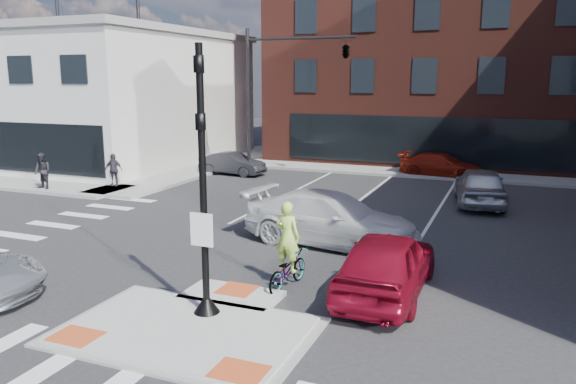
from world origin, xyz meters
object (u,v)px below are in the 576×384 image
at_px(cyclist, 287,259).
at_px(white_pickup, 331,219).
at_px(bg_car_silver, 480,186).
at_px(pedestrian_a, 42,171).
at_px(bg_car_red, 441,165).
at_px(pedestrian_b, 114,170).
at_px(red_sedan, 387,263).
at_px(bg_car_dark, 232,164).

bearing_deg(cyclist, white_pickup, -81.09).
bearing_deg(bg_car_silver, white_pickup, 54.03).
xyz_separation_m(white_pickup, pedestrian_a, (-15.42, 3.00, 0.17)).
relative_size(bg_car_silver, bg_car_red, 1.07).
distance_m(cyclist, pedestrian_b, 15.94).
bearing_deg(bg_car_silver, bg_car_red, -78.01).
distance_m(red_sedan, bg_car_red, 18.22).
height_order(bg_car_dark, pedestrian_a, pedestrian_a).
bearing_deg(bg_car_red, red_sedan, -170.19).
bearing_deg(pedestrian_a, bg_car_dark, 59.76).
relative_size(bg_car_dark, pedestrian_a, 2.18).
bearing_deg(cyclist, bg_car_silver, -101.35).
bearing_deg(bg_car_silver, pedestrian_b, 1.44).
bearing_deg(red_sedan, cyclist, 11.27).
xyz_separation_m(bg_car_dark, pedestrian_b, (-3.50, -5.88, 0.32)).
xyz_separation_m(white_pickup, cyclist, (0.16, -4.20, -0.07)).
xyz_separation_m(red_sedan, bg_car_silver, (1.50, 11.71, 0.00)).
height_order(bg_car_red, pedestrian_a, pedestrian_a).
bearing_deg(cyclist, pedestrian_b, -28.52).
bearing_deg(pedestrian_a, cyclist, -17.45).
bearing_deg(cyclist, bg_car_red, -88.00).
distance_m(bg_car_dark, cyclist, 17.83).
bearing_deg(red_sedan, pedestrian_a, -20.50).
distance_m(red_sedan, bg_car_dark, 18.88).
distance_m(bg_car_silver, bg_car_red, 6.94).
height_order(bg_car_dark, bg_car_silver, bg_car_silver).
bearing_deg(bg_car_red, white_pickup, -179.86).
relative_size(cyclist, pedestrian_b, 1.44).
relative_size(white_pickup, bg_car_dark, 1.54).
xyz_separation_m(bg_car_dark, bg_car_red, (11.06, 3.62, 0.03)).
bearing_deg(bg_car_dark, red_sedan, -136.84).
xyz_separation_m(red_sedan, pedestrian_a, (-18.07, 6.70, 0.20)).
bearing_deg(white_pickup, cyclist, -171.18).
height_order(red_sedan, cyclist, cyclist).
distance_m(bg_car_red, pedestrian_b, 17.39).
bearing_deg(red_sedan, bg_car_red, -87.21).
relative_size(bg_car_red, pedestrian_a, 2.59).
height_order(bg_car_dark, bg_car_red, bg_car_red).
bearing_deg(red_sedan, bg_car_silver, -97.47).
relative_size(white_pickup, bg_car_silver, 1.21).
bearing_deg(red_sedan, pedestrian_b, -29.46).
bearing_deg(white_pickup, bg_car_dark, 47.34).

